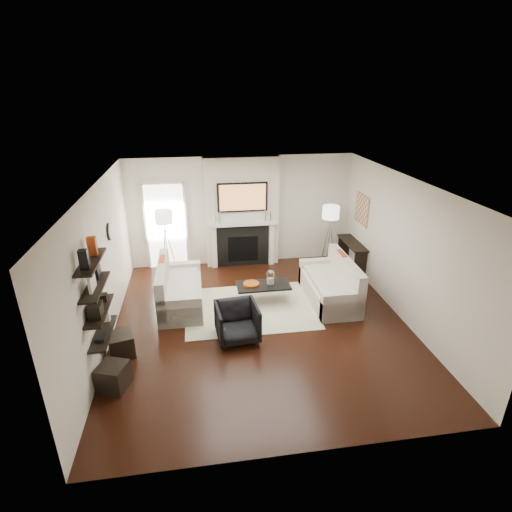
{
  "coord_description": "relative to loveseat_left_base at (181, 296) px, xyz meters",
  "views": [
    {
      "loc": [
        -1.08,
        -6.47,
        4.18
      ],
      "look_at": [
        0.0,
        0.6,
        1.15
      ],
      "focal_mm": 28.0,
      "sensor_mm": 36.0,
      "label": 1
    }
  ],
  "objects": [
    {
      "name": "console_leg_n",
      "position": [
        4.08,
        0.52,
        0.14
      ],
      "size": [
        0.3,
        0.04,
        0.71
      ],
      "primitive_type": "cube",
      "color": "black",
      "rests_on": "floor"
    },
    {
      "name": "lamp_right_post",
      "position": [
        3.56,
        1.31,
        0.39
      ],
      "size": [
        0.02,
        0.02,
        1.2
      ],
      "primitive_type": "cylinder",
      "color": "silver",
      "rests_on": "floor"
    },
    {
      "name": "lamp_left_shade",
      "position": [
        -0.34,
        1.55,
        1.24
      ],
      "size": [
        0.4,
        0.4,
        0.3
      ],
      "primitive_type": "cylinder",
      "color": "white",
      "rests_on": "lamp_left_post"
    },
    {
      "name": "loveseat_right_back",
      "position": [
        3.42,
        -0.27,
        0.32
      ],
      "size": [
        0.18,
        1.8,
        0.8
      ],
      "primitive_type": "cube",
      "color": "beige",
      "rests_on": "floor"
    },
    {
      "name": "chimney_breast",
      "position": [
        1.51,
        1.93,
        1.14
      ],
      "size": [
        1.8,
        0.25,
        2.7
      ],
      "primitive_type": "cube",
      "color": "silver",
      "rests_on": "floor"
    },
    {
      "name": "fireplace_surround",
      "position": [
        1.51,
        1.79,
        0.31
      ],
      "size": [
        1.3,
        0.02,
        1.04
      ],
      "primitive_type": "cube",
      "color": "black",
      "rests_on": "floor"
    },
    {
      "name": "door_trim_r",
      "position": [
        0.14,
        2.01,
        0.84
      ],
      "size": [
        0.06,
        0.06,
        2.16
      ],
      "primitive_type": "cube",
      "color": "white",
      "rests_on": "floor"
    },
    {
      "name": "firebox",
      "position": [
        1.51,
        1.79,
        0.24
      ],
      "size": [
        0.75,
        0.02,
        0.65
      ],
      "primitive_type": "cube",
      "color": "black",
      "rests_on": "floor"
    },
    {
      "name": "lamp_right_leg_c",
      "position": [
        3.51,
        1.21,
        0.39
      ],
      "size": [
        0.14,
        0.22,
        1.23
      ],
      "primitive_type": "cylinder",
      "rotation": [
        0.18,
        0.0,
        2.62
      ],
      "color": "silver",
      "rests_on": "floor"
    },
    {
      "name": "decor_wine_rack",
      "position": [
        -1.11,
        -2.13,
        1.01
      ],
      "size": [
        0.18,
        0.25,
        0.2
      ],
      "primitive_type": "cube",
      "color": "black",
      "rests_on": "shelf_lower"
    },
    {
      "name": "shelf_top",
      "position": [
        -1.11,
        -1.95,
        1.69
      ],
      "size": [
        0.25,
        1.0,
        0.04
      ],
      "primitive_type": "cube",
      "color": "black",
      "rests_on": "wall_left"
    },
    {
      "name": "pillow_right_orange",
      "position": [
        3.42,
        0.03,
        0.52
      ],
      "size": [
        0.1,
        0.42,
        0.42
      ],
      "primitive_type": "cube",
      "color": "#9D3613",
      "rests_on": "loveseat_right_cushion"
    },
    {
      "name": "shelf_upper",
      "position": [
        -1.11,
        -1.95,
        1.29
      ],
      "size": [
        0.25,
        1.0,
        0.04
      ],
      "primitive_type": "cube",
      "color": "black",
      "rests_on": "wall_left"
    },
    {
      "name": "loveseat_left_arm_s",
      "position": [
        0.0,
        0.81,
        0.09
      ],
      "size": [
        0.85,
        0.18,
        0.6
      ],
      "primitive_type": "cube",
      "color": "beige",
      "rests_on": "floor"
    },
    {
      "name": "coffee_leg_nw",
      "position": [
        1.19,
        -0.38,
        -0.02
      ],
      "size": [
        0.02,
        0.02,
        0.38
      ],
      "primitive_type": "cylinder",
      "color": "silver",
      "rests_on": "floor"
    },
    {
      "name": "console_top",
      "position": [
        4.08,
        1.07,
        0.52
      ],
      "size": [
        0.35,
        1.2,
        0.04
      ],
      "primitive_type": "cube",
      "color": "black",
      "rests_on": "floor"
    },
    {
      "name": "ottoman_near",
      "position": [
        -0.96,
        -1.58,
        -0.01
      ],
      "size": [
        0.49,
        0.49,
        0.4
      ],
      "primitive_type": "cube",
      "rotation": [
        0.0,
        0.0,
        0.26
      ],
      "color": "black",
      "rests_on": "floor"
    },
    {
      "name": "lamp_left_post",
      "position": [
        -0.34,
        1.55,
        0.39
      ],
      "size": [
        0.02,
        0.02,
        1.2
      ],
      "primitive_type": "cylinder",
      "color": "silver",
      "rests_on": "floor"
    },
    {
      "name": "wall_art",
      "position": [
        4.24,
        1.1,
        1.34
      ],
      "size": [
        0.03,
        0.7,
        0.7
      ],
      "primitive_type": "cube",
      "color": "tan",
      "rests_on": "wall_right"
    },
    {
      "name": "lamp_right_leg_b",
      "position": [
        3.51,
        1.4,
        0.39
      ],
      "size": [
        0.14,
        0.22,
        1.23
      ],
      "primitive_type": "cylinder",
      "rotation": [
        0.18,
        0.0,
        0.52
      ],
      "color": "silver",
      "rests_on": "floor"
    },
    {
      "name": "ottoman_far",
      "position": [
        -0.96,
        -2.37,
        -0.01
      ],
      "size": [
        0.51,
        0.51,
        0.4
      ],
      "primitive_type": "cube",
      "rotation": [
        0.0,
        0.0,
        -0.34
      ],
      "color": "black",
      "rests_on": "floor"
    },
    {
      "name": "mantel_pilaster_r",
      "position": [
        2.23,
        1.76,
        0.34
      ],
      "size": [
        0.12,
        0.08,
        1.1
      ],
      "primitive_type": "cube",
      "color": "white",
      "rests_on": "floor"
    },
    {
      "name": "hurricane_glass",
      "position": [
        1.84,
        -0.16,
        0.35
      ],
      "size": [
        0.16,
        0.16,
        0.28
      ],
      "primitive_type": "cylinder",
      "color": "white",
      "rests_on": "coffee_table"
    },
    {
      "name": "shelf_bottom",
      "position": [
        -1.11,
        -1.95,
        0.49
      ],
      "size": [
        0.25,
        1.0,
        0.03
      ],
      "primitive_type": "cube",
      "color": "black",
      "rests_on": "wall_left"
    },
    {
      "name": "decor_magfile_b",
      "position": [
        -1.11,
        -1.74,
        1.85
      ],
      "size": [
        0.12,
        0.1,
        0.28
      ],
      "primitive_type": "cube",
      "color": "#9D3613",
      "rests_on": "shelf_top"
    },
    {
      "name": "door_trim_top",
      "position": [
        -0.34,
        2.01,
        1.92
      ],
      "size": [
        1.02,
        0.06,
        0.06
      ],
      "primitive_type": "cube",
      "color": "white",
      "rests_on": "wall_back"
    },
    {
      "name": "lamp_left_leg_c",
      "position": [
        -0.39,
        1.45,
        0.39
      ],
      "size": [
        0.14,
        0.22,
        1.23
      ],
      "primitive_type": "cylinder",
      "rotation": [
        0.18,
        0.0,
        2.62
      ],
      "color": "silver",
      "rests_on": "floor"
    },
    {
      "name": "loveseat_left_arm_n",
      "position": [
        0.0,
        -0.81,
        0.09
      ],
      "size": [
        0.85,
        0.18,
        0.6
      ],
      "primitive_type": "cube",
      "color": "beige",
      "rests_on": "floor"
    },
    {
      "name": "room_envelope",
      "position": [
        1.51,
        -0.95,
        1.14
      ],
      "size": [
        6.0,
        6.0,
        6.0
      ],
      "color": "black",
      "rests_on": "ground"
    },
    {
      "name": "decor_magfile_a",
      "position": [
        -1.11,
        -2.23,
        1.85
      ],
      "size": [
        0.12,
        0.1,
        0.28
      ],
      "primitive_type": "cube",
      "color": "black",
      "rests_on": "shelf_top"
    },
    {
      "name": "armchair",
      "position": [
        1.02,
        -1.38,
        0.16
      ],
      "size": [
        0.78,
        0.74,
        0.74
      ],
      "primitive_type": "imported",
      "rotation": [
        0.0,
        0.0,
        0.09
      ],
      "color": "black",
      "rests_on": "floor"
    },
    {
      "name": "candlestick_r_short",
      "position": [
        2.19,
        1.75,
        1.06
      ],
      "size": [
        0.04,
        0.04,
        0.24
      ],
      "primitive_type": "cylinder",
      "color": "silver",
      "rests_on": "mantel_shelf"
    },
    {
      "name": "candlestick_l_short",
      "position": [
        0.83,
        1.75,
        1.06
      ],
      "size": [
        0.04,
        0.04,
        0.24
      ],
      "primitive_type": "cylinder",
      "color": "silver",
      "rests_on": "mantel_shelf"
    },
    {
      "name": "tv_screen",
      "position": [
        1.51,
        1.73,
        1.57
      ],
      "size": [
        1.1,
        0.0,
        0.62
      ],
      "primitive_type": "cube",
      "color": "#BF723F",
      "rests_on": "tv_body"
    },
    {
      "name": "loveseat_left_base",
      "position": [
        0.0,
        0.0,
        0.0
      ],
      "size": [
        0.85,
        1.8,
        0.42
      ],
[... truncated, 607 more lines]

